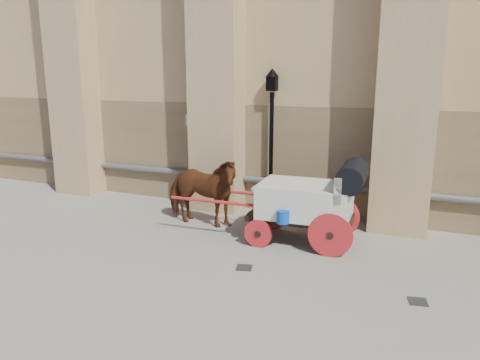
% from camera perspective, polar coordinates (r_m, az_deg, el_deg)
% --- Properties ---
extents(ground, '(90.00, 90.00, 0.00)m').
position_cam_1_polar(ground, '(10.27, -6.30, -9.49)').
color(ground, '#6C6658').
rests_on(ground, ground).
extents(horse, '(2.19, 1.03, 1.83)m').
position_cam_1_polar(horse, '(12.05, -4.75, -1.37)').
color(horse, '#582D12').
rests_on(horse, ground).
extents(carriage, '(4.60, 1.69, 1.99)m').
position_cam_1_polar(carriage, '(10.86, 8.75, -2.29)').
color(carriage, black).
rests_on(carriage, ground).
extents(street_lamp, '(0.37, 0.37, 3.99)m').
position_cam_1_polar(street_lamp, '(12.86, 3.84, 5.13)').
color(street_lamp, black).
rests_on(street_lamp, ground).
extents(drain_grate_near, '(0.39, 0.39, 0.01)m').
position_cam_1_polar(drain_grate_near, '(9.76, 0.51, -10.63)').
color(drain_grate_near, black).
rests_on(drain_grate_near, ground).
extents(drain_grate_far, '(0.38, 0.38, 0.01)m').
position_cam_1_polar(drain_grate_far, '(9.02, 20.87, -13.68)').
color(drain_grate_far, black).
rests_on(drain_grate_far, ground).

